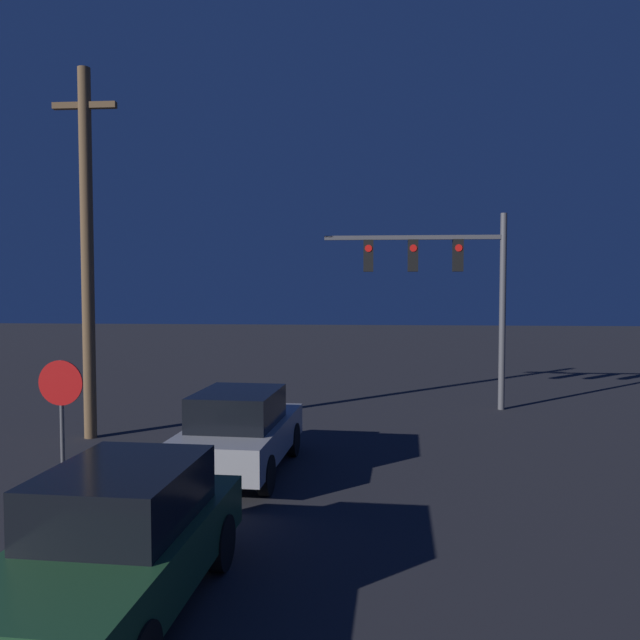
{
  "coord_description": "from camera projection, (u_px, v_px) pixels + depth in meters",
  "views": [
    {
      "loc": [
        0.94,
        1.63,
        3.42
      ],
      "look_at": [
        0.0,
        13.59,
        2.81
      ],
      "focal_mm": 35.0,
      "sensor_mm": 36.0,
      "label": 1
    }
  ],
  "objects": [
    {
      "name": "utility_pole",
      "position": [
        87.0,
        249.0,
        14.07
      ],
      "size": [
        1.46,
        0.28,
        8.34
      ],
      "color": "brown",
      "rests_on": "ground_plane"
    },
    {
      "name": "car_far",
      "position": [
        240.0,
        430.0,
        11.55
      ],
      "size": [
        1.89,
        4.14,
        1.55
      ],
      "rotation": [
        0.0,
        0.0,
        -0.06
      ],
      "color": "#99999E",
      "rests_on": "ground_plane"
    },
    {
      "name": "traffic_signal_mast",
      "position": [
        447.0,
        274.0,
        17.55
      ],
      "size": [
        5.11,
        0.3,
        5.52
      ],
      "color": "#4C4C51",
      "rests_on": "ground_plane"
    },
    {
      "name": "stop_sign",
      "position": [
        61.0,
        400.0,
        10.35
      ],
      "size": [
        0.76,
        0.07,
        2.23
      ],
      "color": "#4C4C51",
      "rests_on": "ground_plane"
    },
    {
      "name": "car_near",
      "position": [
        118.0,
        542.0,
        6.47
      ],
      "size": [
        1.85,
        4.12,
        1.55
      ],
      "rotation": [
        0.0,
        0.0,
        3.1
      ],
      "color": "#1E4728",
      "rests_on": "ground_plane"
    }
  ]
}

